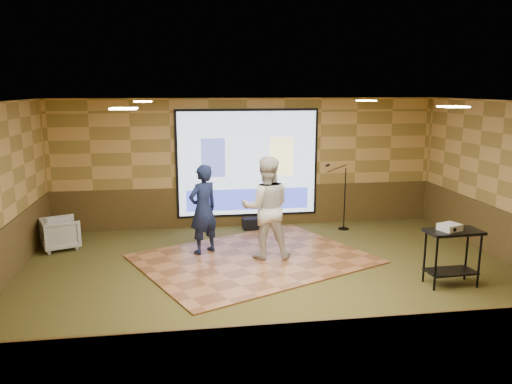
{
  "coord_description": "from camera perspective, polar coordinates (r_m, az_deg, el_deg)",
  "views": [
    {
      "loc": [
        -1.5,
        -7.95,
        3.22
      ],
      "look_at": [
        -0.14,
        1.14,
        1.3
      ],
      "focal_mm": 35.0,
      "sensor_mm": 36.0,
      "label": 1
    }
  ],
  "objects": [
    {
      "name": "projector_screen",
      "position": [
        11.62,
        -0.97,
        3.16
      ],
      "size": [
        3.32,
        0.06,
        2.52
      ],
      "color": "black",
      "rests_on": "room_shell"
    },
    {
      "name": "downlight_se",
      "position": [
        7.44,
        21.61,
        9.05
      ],
      "size": [
        0.32,
        0.32,
        0.02
      ],
      "primitive_type": "cube",
      "color": "#FBE2BC",
      "rests_on": "room_shell"
    },
    {
      "name": "projector",
      "position": [
        8.73,
        21.25,
        -3.76
      ],
      "size": [
        0.4,
        0.37,
        0.11
      ],
      "primitive_type": "cube",
      "rotation": [
        0.0,
        0.0,
        0.37
      ],
      "color": "silver",
      "rests_on": "av_table"
    },
    {
      "name": "duffel_bag",
      "position": [
        11.61,
        -0.47,
        -3.63
      ],
      "size": [
        0.43,
        0.29,
        0.26
      ],
      "primitive_type": "cube",
      "rotation": [
        0.0,
        0.0,
        0.03
      ],
      "color": "black",
      "rests_on": "ground"
    },
    {
      "name": "mic_stand",
      "position": [
        11.68,
        9.8,
        -1.87
      ],
      "size": [
        0.61,
        0.25,
        1.55
      ],
      "rotation": [
        0.0,
        0.0,
        0.05
      ],
      "color": "black",
      "rests_on": "ground"
    },
    {
      "name": "downlight_nw",
      "position": [
        9.78,
        -12.79,
        10.05
      ],
      "size": [
        0.32,
        0.32,
        0.02
      ],
      "primitive_type": "cube",
      "color": "#FBE2BC",
      "rests_on": "room_shell"
    },
    {
      "name": "dance_floor",
      "position": [
        9.63,
        -0.23,
        -7.65
      ],
      "size": [
        5.02,
        4.54,
        0.03
      ],
      "primitive_type": "cube",
      "rotation": [
        0.0,
        0.0,
        0.43
      ],
      "color": "#A5673C",
      "rests_on": "ground"
    },
    {
      "name": "ground",
      "position": [
        8.71,
        2.07,
        -9.91
      ],
      "size": [
        9.0,
        9.0,
        0.0
      ],
      "primitive_type": "plane",
      "color": "#2D3D1B",
      "rests_on": "ground"
    },
    {
      "name": "banquet_chair",
      "position": [
        10.93,
        -21.44,
        -4.43
      ],
      "size": [
        0.91,
        0.9,
        0.64
      ],
      "primitive_type": "imported",
      "rotation": [
        0.0,
        0.0,
        1.96
      ],
      "color": "gray",
      "rests_on": "ground"
    },
    {
      "name": "av_table",
      "position": [
        8.86,
        21.55,
        -5.87
      ],
      "size": [
        0.9,
        0.47,
        0.95
      ],
      "rotation": [
        0.0,
        0.0,
        0.06
      ],
      "color": "black",
      "rests_on": "ground"
    },
    {
      "name": "player_left",
      "position": [
        9.75,
        -6.06,
        -1.98
      ],
      "size": [
        0.77,
        0.71,
        1.76
      ],
      "primitive_type": "imported",
      "rotation": [
        0.0,
        0.0,
        3.74
      ],
      "color": "#141D40",
      "rests_on": "dance_floor"
    },
    {
      "name": "wainscot_back",
      "position": [
        11.85,
        -0.98,
        -1.59
      ],
      "size": [
        9.0,
        0.04,
        0.95
      ],
      "primitive_type": "cube",
      "color": "#493518",
      "rests_on": "ground"
    },
    {
      "name": "player_right",
      "position": [
        9.41,
        1.17,
        -1.82
      ],
      "size": [
        1.0,
        0.8,
        1.95
      ],
      "primitive_type": "imported",
      "rotation": [
        0.0,
        0.0,
        3.07
      ],
      "color": "silver",
      "rests_on": "dance_floor"
    },
    {
      "name": "room_shell",
      "position": [
        8.17,
        2.18,
        3.87
      ],
      "size": [
        9.04,
        7.04,
        3.02
      ],
      "color": "tan",
      "rests_on": "ground"
    },
    {
      "name": "wainscot_front",
      "position": [
        5.46,
        9.14,
        -18.58
      ],
      "size": [
        9.0,
        0.04,
        0.95
      ],
      "primitive_type": "cube",
      "color": "#493518",
      "rests_on": "ground"
    },
    {
      "name": "downlight_ne",
      "position": [
        10.43,
        12.49,
        10.15
      ],
      "size": [
        0.32,
        0.32,
        0.02
      ],
      "primitive_type": "cube",
      "color": "#FBE2BC",
      "rests_on": "room_shell"
    },
    {
      "name": "downlight_sw",
      "position": [
        6.5,
        -14.87,
        9.2
      ],
      "size": [
        0.32,
        0.32,
        0.02
      ],
      "primitive_type": "cube",
      "color": "#FBE2BC",
      "rests_on": "room_shell"
    }
  ]
}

